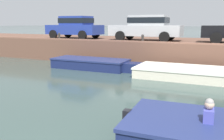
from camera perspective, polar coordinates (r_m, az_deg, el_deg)
name	(u,v)px	position (r m, az deg, el deg)	size (l,w,h in m)	color
ground_plane	(140,100)	(8.29, 6.43, -6.88)	(400.00, 400.00, 0.00)	#384C47
far_quay_wall	(185,51)	(16.63, 16.27, 4.11)	(60.00, 6.00, 1.42)	brown
far_wall_coping	(177,43)	(13.74, 14.57, 6.04)	(60.00, 0.24, 0.08)	brown
boat_moored_west_navy	(94,64)	(13.81, -4.24, 1.42)	(5.09, 1.70, 0.56)	navy
boat_moored_central_cream	(207,74)	(11.86, 20.85, -0.95)	(6.89, 2.33, 0.49)	silver
car_leftmost_blue	(75,26)	(17.88, -8.41, 9.84)	(3.89, 1.95, 1.54)	#233893
car_left_inner_silver	(147,27)	(15.65, 7.97, 9.76)	(4.38, 1.98, 1.54)	#B7BABC
mooring_bollard_west	(59,36)	(17.01, -11.98, 7.65)	(0.15, 0.15, 0.44)	#2D2B28
mooring_bollard_mid	(143,38)	(14.32, 7.01, 7.27)	(0.15, 0.15, 0.44)	#2D2B28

